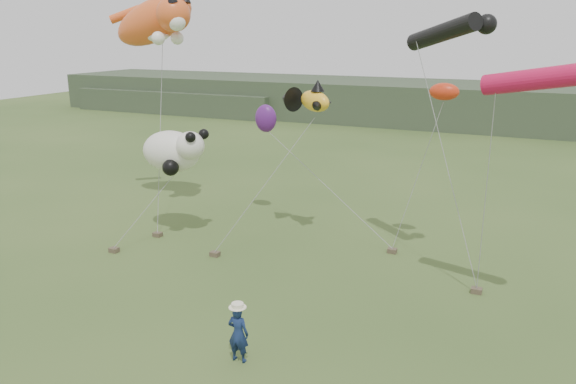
{
  "coord_description": "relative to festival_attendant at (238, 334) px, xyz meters",
  "views": [
    {
      "loc": [
        8.35,
        -13.78,
        8.91
      ],
      "look_at": [
        0.83,
        3.0,
        3.68
      ],
      "focal_mm": 35.0,
      "sensor_mm": 36.0,
      "label": 1
    }
  ],
  "objects": [
    {
      "name": "headland",
      "position": [
        -4.5,
        46.32,
        1.08
      ],
      "size": [
        90.0,
        13.0,
        4.0
      ],
      "color": "#2D3D28",
      "rests_on": "ground"
    },
    {
      "name": "sandbag_anchors",
      "position": [
        -2.81,
        7.11,
        -0.75
      ],
      "size": [
        14.77,
        5.02,
        0.19
      ],
      "color": "brown",
      "rests_on": "ground"
    },
    {
      "name": "ground",
      "position": [
        -1.38,
        1.63,
        -0.84
      ],
      "size": [
        120.0,
        120.0,
        0.0
      ],
      "primitive_type": "plane",
      "color": "#385123",
      "rests_on": "ground"
    },
    {
      "name": "misc_kites",
      "position": [
        -2.12,
        11.3,
        4.71
      ],
      "size": [
        9.57,
        2.19,
        2.74
      ],
      "color": "red",
      "rests_on": "ground"
    },
    {
      "name": "panda_kite",
      "position": [
        -7.49,
        7.86,
        3.07
      ],
      "size": [
        3.23,
        2.09,
        2.0
      ],
      "color": "white",
      "rests_on": "ground"
    },
    {
      "name": "festival_attendant",
      "position": [
        0.0,
        0.0,
        0.0
      ],
      "size": [
        0.63,
        0.43,
        1.69
      ],
      "primitive_type": "imported",
      "rotation": [
        0.0,
        0.0,
        3.18
      ],
      "color": "#15244E",
      "rests_on": "ground"
    },
    {
      "name": "cat_kite",
      "position": [
        -9.9,
        10.51,
        8.64
      ],
      "size": [
        5.57,
        2.97,
        3.31
      ],
      "color": "orange",
      "rests_on": "ground"
    },
    {
      "name": "fish_kite",
      "position": [
        -2.01,
        9.6,
        5.4
      ],
      "size": [
        2.87,
        1.88,
        1.38
      ],
      "color": "yellow",
      "rests_on": "ground"
    },
    {
      "name": "tube_kites",
      "position": [
        5.51,
        7.13,
        7.48
      ],
      "size": [
        6.68,
        5.3,
        2.52
      ],
      "color": "black",
      "rests_on": "ground"
    }
  ]
}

